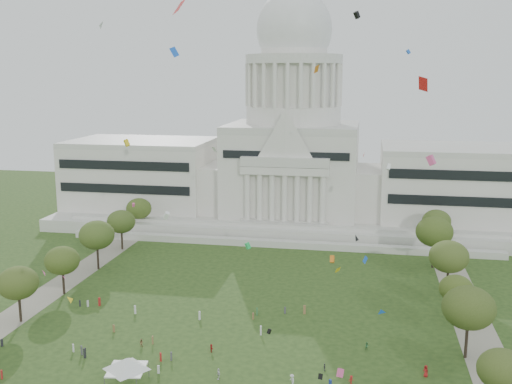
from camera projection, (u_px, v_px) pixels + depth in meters
name	position (u px, v px, depth m)	size (l,w,h in m)	color
ground	(207.00, 382.00, 100.70)	(400.00, 400.00, 0.00)	#274218
capitol	(293.00, 159.00, 205.92)	(160.00, 64.50, 91.30)	beige
path_left	(40.00, 299.00, 138.28)	(8.00, 160.00, 0.04)	gray
path_right	(475.00, 331.00, 120.97)	(8.00, 160.00, 0.04)	gray
row_tree_r_1	(503.00, 370.00, 89.19)	(7.58, 7.58, 10.78)	black
row_tree_l_2	(18.00, 283.00, 123.86)	(8.42, 8.42, 11.97)	black
row_tree_r_2	(469.00, 308.00, 107.67)	(9.55, 9.55, 13.58)	black
row_tree_l_3	(62.00, 261.00, 139.77)	(8.12, 8.12, 11.55)	black
row_tree_r_3	(456.00, 289.00, 124.57)	(7.01, 7.01, 9.98)	black
row_tree_l_4	(97.00, 235.00, 157.38)	(9.29, 9.29, 13.21)	black
row_tree_r_4	(449.00, 257.00, 139.08)	(9.19, 9.19, 13.06)	black
row_tree_l_5	(121.00, 222.00, 175.70)	(8.33, 8.33, 11.85)	black
row_tree_r_5	(434.00, 232.00, 158.62)	(9.82, 9.82, 13.96)	black
row_tree_l_6	(139.00, 209.00, 193.51)	(8.19, 8.19, 11.64)	black
row_tree_r_6	(436.00, 221.00, 175.75)	(8.42, 8.42, 11.97)	black
event_tent	(127.00, 363.00, 99.70)	(9.46, 9.46, 4.67)	#4C4C4C
person_0	(426.00, 371.00, 102.44)	(1.01, 0.66, 2.08)	#B21E1E
person_2	(367.00, 346.00, 112.49)	(0.74, 0.46, 1.53)	#33723F
person_3	(292.00, 380.00, 99.59)	(1.29, 0.66, 1.99)	silver
person_4	(219.00, 374.00, 101.57)	(1.17, 0.64, 2.00)	silver
person_5	(211.00, 348.00, 111.65)	(1.44, 0.57, 1.56)	#B21E1E
person_8	(141.00, 343.00, 113.89)	(0.74, 0.46, 1.53)	olive
person_9	(351.00, 380.00, 99.98)	(1.01, 0.52, 1.56)	#B21E1E
person_10	(325.00, 367.00, 104.48)	(0.82, 0.45, 1.40)	#4C4C51
distant_crowd	(167.00, 334.00, 117.67)	(63.02, 40.41, 1.94)	#26262B
kite_swarm	(217.00, 193.00, 101.98)	(76.28, 102.40, 63.30)	blue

